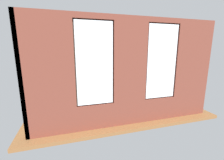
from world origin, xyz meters
TOP-DOWN VIEW (x-y plane):
  - ground_plane at (0.00, 0.00)m, footprint 6.20×5.40m
  - brick_wall_with_windows at (0.00, 2.32)m, footprint 5.60×0.30m
  - white_wall_right at (2.75, 0.20)m, footprint 0.10×4.40m
  - couch_by_window at (0.71, 1.67)m, footprint 1.89×0.87m
  - couch_left at (-2.10, 0.22)m, footprint 0.95×1.84m
  - coffee_table at (-0.14, 0.12)m, footprint 1.41×0.85m
  - cup_ceramic at (0.03, 0.02)m, footprint 0.09×0.09m
  - table_plant_small at (-0.53, -0.03)m, footprint 0.15×0.15m
  - remote_silver at (-0.25, 0.25)m, footprint 0.17×0.06m
  - media_console at (2.45, 0.31)m, footprint 0.98×0.42m
  - tv_flatscreen at (2.45, 0.31)m, footprint 0.97×0.20m
  - papasan_chair at (1.03, -1.67)m, footprint 1.12×1.12m
  - potted_plant_by_left_couch at (-1.70, -1.14)m, footprint 0.42×0.42m
  - potted_plant_between_couches at (-0.68, 1.62)m, footprint 0.55×0.55m
  - potted_plant_corner_far_left at (-2.24, 1.77)m, footprint 0.79×0.77m
  - potted_plant_mid_room_small at (-0.48, -0.77)m, footprint 0.47×0.47m

SIDE VIEW (x-z plane):
  - ground_plane at x=0.00m, z-range -0.10..0.00m
  - media_console at x=2.45m, z-range 0.00..0.50m
  - couch_by_window at x=0.71m, z-range -0.07..0.73m
  - couch_left at x=-2.10m, z-range -0.07..0.73m
  - coffee_table at x=-0.14m, z-range 0.17..0.62m
  - potted_plant_by_left_couch at x=-1.70m, z-range 0.10..0.70m
  - papasan_chair at x=1.03m, z-range 0.10..0.80m
  - remote_silver at x=-0.25m, z-range 0.45..0.47m
  - potted_plant_mid_room_small at x=-0.48m, z-range 0.12..0.87m
  - cup_ceramic at x=0.03m, z-range 0.45..0.55m
  - potted_plant_corner_far_left at x=-2.24m, z-range 0.01..1.03m
  - potted_plant_between_couches at x=-0.68m, z-range 0.12..0.93m
  - table_plant_small at x=-0.53m, z-range 0.45..0.68m
  - tv_flatscreen at x=2.45m, z-range 0.51..1.19m
  - brick_wall_with_windows at x=0.00m, z-range -0.06..3.02m
  - white_wall_right at x=2.75m, z-range 0.00..3.09m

